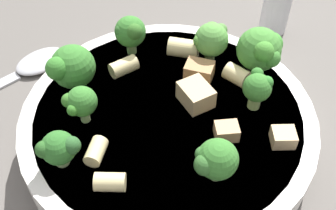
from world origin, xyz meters
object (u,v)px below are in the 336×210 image
object	(u,v)px
rigatoni_3	(96,151)
chicken_chunk_3	(227,131)
broccoli_floret_5	(261,50)
broccoli_floret_0	(130,32)
broccoli_floret_1	(257,84)
chicken_chunk_1	(199,71)
chicken_chunk_2	(283,137)
broccoli_floret_4	(215,160)
spoon	(22,71)
rigatoni_1	(124,67)
broccoli_floret_3	(80,104)
rigatoni_0	(110,182)
broccoli_floret_7	(211,39)
chicken_chunk_0	(196,95)
pasta_bowl	(168,126)
broccoli_floret_6	(71,67)
rigatoni_2	(237,75)
broccoli_floret_2	(60,148)
rigatoni_4	(183,48)

from	to	relation	value
rigatoni_3	chicken_chunk_3	xyz separation A→B (m)	(0.01, -0.10, -0.00)
chicken_chunk_3	broccoli_floret_5	bearing A→B (deg)	-31.00
broccoli_floret_0	rigatoni_3	size ratio (longest dim) A/B	1.84
broccoli_floret_1	chicken_chunk_1	xyz separation A→B (m)	(0.04, 0.04, -0.01)
broccoli_floret_5	chicken_chunk_2	xyz separation A→B (m)	(-0.08, 0.00, -0.02)
broccoli_floret_4	spoon	xyz separation A→B (m)	(0.17, 0.17, -0.06)
broccoli_floret_4	rigatoni_3	distance (m)	0.09
rigatoni_1	chicken_chunk_3	distance (m)	0.11
broccoli_floret_3	rigatoni_0	world-z (taller)	broccoli_floret_3
broccoli_floret_7	chicken_chunk_3	world-z (taller)	broccoli_floret_7
chicken_chunk_0	rigatoni_3	bearing A→B (deg)	120.29
broccoli_floret_1	broccoli_floret_7	size ratio (longest dim) A/B	0.87
pasta_bowl	broccoli_floret_0	xyz separation A→B (m)	(0.08, 0.03, 0.04)
broccoli_floret_5	chicken_chunk_1	size ratio (longest dim) A/B	1.75
broccoli_floret_0	chicken_chunk_2	world-z (taller)	broccoli_floret_0
broccoli_floret_7	chicken_chunk_0	bearing A→B (deg)	157.96
rigatoni_3	chicken_chunk_0	world-z (taller)	chicken_chunk_0
broccoli_floret_6	rigatoni_0	distance (m)	0.11
rigatoni_0	rigatoni_2	bearing A→B (deg)	-49.02
rigatoni_3	chicken_chunk_1	bearing A→B (deg)	-49.08
broccoli_floret_0	broccoli_floret_4	bearing A→B (deg)	-160.39
chicken_chunk_2	chicken_chunk_3	bearing A→B (deg)	76.02
pasta_bowl	broccoli_floret_6	bearing A→B (deg)	62.13
rigatoni_2	chicken_chunk_3	xyz separation A→B (m)	(-0.06, 0.02, -0.00)
broccoli_floret_6	rigatoni_2	xyz separation A→B (m)	(-0.01, -0.14, -0.01)
broccoli_floret_6	rigatoni_1	distance (m)	0.05
pasta_bowl	broccoli_floret_2	world-z (taller)	broccoli_floret_2
broccoli_floret_0	broccoli_floret_1	distance (m)	0.13
rigatoni_0	chicken_chunk_1	distance (m)	0.13
broccoli_floret_4	rigatoni_1	xyz separation A→B (m)	(0.12, 0.06, -0.01)
pasta_bowl	rigatoni_2	xyz separation A→B (m)	(0.03, -0.06, 0.03)
rigatoni_0	chicken_chunk_0	distance (m)	0.11
broccoli_floret_1	rigatoni_3	xyz separation A→B (m)	(-0.04, 0.13, -0.01)
broccoli_floret_2	chicken_chunk_3	bearing A→B (deg)	-84.40
broccoli_floret_7	rigatoni_2	size ratio (longest dim) A/B	1.84
broccoli_floret_4	broccoli_floret_6	distance (m)	0.15
rigatoni_0	chicken_chunk_0	size ratio (longest dim) A/B	0.79
broccoli_floret_3	rigatoni_1	world-z (taller)	broccoli_floret_3
broccoli_floret_7	rigatoni_4	bearing A→B (deg)	73.52
rigatoni_4	chicken_chunk_3	xyz separation A→B (m)	(-0.10, -0.02, -0.00)
broccoli_floret_1	spoon	size ratio (longest dim) A/B	0.22
broccoli_floret_5	chicken_chunk_2	size ratio (longest dim) A/B	2.39
pasta_bowl	rigatoni_0	xyz separation A→B (m)	(-0.07, 0.05, 0.02)
broccoli_floret_5	chicken_chunk_0	world-z (taller)	broccoli_floret_5
broccoli_floret_7	spoon	size ratio (longest dim) A/B	0.25
rigatoni_1	broccoli_floret_1	bearing A→B (deg)	-114.38
broccoli_floret_4	broccoli_floret_6	xyz separation A→B (m)	(0.11, 0.11, 0.00)
broccoli_floret_1	broccoli_floret_6	xyz separation A→B (m)	(0.04, 0.15, 0.00)
broccoli_floret_2	broccoli_floret_4	size ratio (longest dim) A/B	0.91
broccoli_floret_5	chicken_chunk_0	bearing A→B (deg)	118.43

